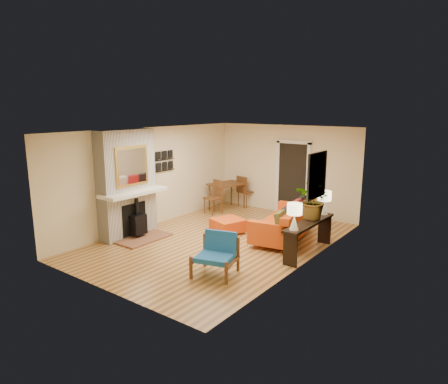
% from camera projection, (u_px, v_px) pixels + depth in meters
% --- Properties ---
extents(room_shell, '(6.50, 6.50, 6.50)m').
position_uv_depth(room_shell, '(295.00, 177.00, 10.94)').
color(room_shell, tan).
rests_on(room_shell, ground).
extents(fireplace, '(1.09, 1.68, 2.60)m').
position_uv_depth(fireplace, '(128.00, 186.00, 9.61)').
color(fireplace, white).
rests_on(fireplace, ground).
extents(sofa, '(1.32, 2.37, 0.88)m').
position_uv_depth(sofa, '(287.00, 223.00, 9.60)').
color(sofa, silver).
rests_on(sofa, ground).
extents(ottoman, '(0.90, 0.90, 0.36)m').
position_uv_depth(ottoman, '(228.00, 225.00, 10.04)').
color(ottoman, silver).
rests_on(ottoman, ground).
extents(blue_chair, '(0.92, 0.90, 0.78)m').
position_uv_depth(blue_chair, '(217.00, 252.00, 7.58)').
color(blue_chair, brown).
rests_on(blue_chair, ground).
extents(dining_table, '(1.04, 1.88, 0.99)m').
position_uv_depth(dining_table, '(229.00, 189.00, 12.24)').
color(dining_table, brown).
rests_on(dining_table, ground).
extents(console_table, '(0.34, 1.85, 0.72)m').
position_uv_depth(console_table, '(309.00, 228.00, 8.53)').
color(console_table, black).
rests_on(console_table, ground).
extents(lamp_near, '(0.30, 0.30, 0.54)m').
position_uv_depth(lamp_near, '(294.00, 213.00, 7.86)').
color(lamp_near, white).
rests_on(lamp_near, console_table).
extents(lamp_far, '(0.30, 0.30, 0.54)m').
position_uv_depth(lamp_far, '(324.00, 200.00, 9.01)').
color(lamp_far, white).
rests_on(lamp_far, console_table).
extents(houseplant, '(0.89, 0.81, 0.85)m').
position_uv_depth(houseplant, '(315.00, 200.00, 8.59)').
color(houseplant, '#1E5919').
rests_on(houseplant, console_table).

